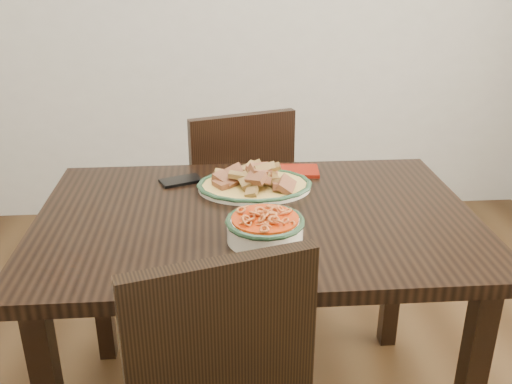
{
  "coord_description": "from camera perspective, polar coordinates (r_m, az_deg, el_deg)",
  "views": [
    {
      "loc": [
        -0.11,
        -1.41,
        1.46
      ],
      "look_at": [
        0.01,
        0.1,
        0.81
      ],
      "focal_mm": 40.0,
      "sensor_mm": 36.0,
      "label": 1
    }
  ],
  "objects": [
    {
      "name": "dining_table",
      "position": [
        1.7,
        0.05,
        -4.97
      ],
      "size": [
        1.27,
        0.85,
        0.75
      ],
      "color": "black",
      "rests_on": "ground"
    },
    {
      "name": "chair_far",
      "position": [
        2.38,
        -2.18,
        -0.72
      ],
      "size": [
        0.53,
        0.53,
        0.89
      ],
      "rotation": [
        0.0,
        0.0,
        3.45
      ],
      "color": "black",
      "rests_on": "ground"
    },
    {
      "name": "fish_plate",
      "position": [
        1.81,
        -0.15,
        1.61
      ],
      "size": [
        0.36,
        0.28,
        0.11
      ],
      "color": "#EEE6C9",
      "rests_on": "dining_table"
    },
    {
      "name": "noodle_bowl",
      "position": [
        1.5,
        0.91,
        -3.36
      ],
      "size": [
        0.21,
        0.21,
        0.08
      ],
      "color": "#EFE5C9",
      "rests_on": "dining_table"
    },
    {
      "name": "smartphone",
      "position": [
        1.9,
        -7.52,
        1.13
      ],
      "size": [
        0.15,
        0.12,
        0.01
      ],
      "primitive_type": "cube",
      "rotation": [
        0.0,
        0.0,
        0.39
      ],
      "color": "black",
      "rests_on": "dining_table"
    },
    {
      "name": "napkin",
      "position": [
        1.97,
        4.33,
        2.12
      ],
      "size": [
        0.14,
        0.12,
        0.01
      ],
      "primitive_type": "cube",
      "rotation": [
        0.0,
        0.0,
        -0.08
      ],
      "color": "maroon",
      "rests_on": "dining_table"
    }
  ]
}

